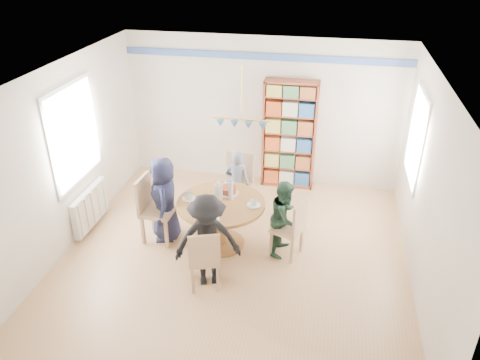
% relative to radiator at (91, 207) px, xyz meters
% --- Properties ---
extents(ground, '(5.00, 5.00, 0.00)m').
position_rel_radiator_xyz_m(ground, '(2.42, -0.30, -0.35)').
color(ground, tan).
extents(room_shell, '(5.00, 5.00, 5.00)m').
position_rel_radiator_xyz_m(room_shell, '(2.16, 0.57, 1.30)').
color(room_shell, white).
rests_on(room_shell, ground).
extents(radiator, '(0.12, 1.00, 0.60)m').
position_rel_radiator_xyz_m(radiator, '(0.00, 0.00, 0.00)').
color(radiator, silver).
rests_on(radiator, ground).
extents(dining_table, '(1.30, 1.30, 0.75)m').
position_rel_radiator_xyz_m(dining_table, '(2.17, -0.08, 0.21)').
color(dining_table, olive).
rests_on(dining_table, ground).
extents(chair_left, '(0.49, 0.49, 1.06)m').
position_rel_radiator_xyz_m(chair_left, '(1.11, -0.12, 0.23)').
color(chair_left, tan).
rests_on(chair_left, ground).
extents(chair_right, '(0.52, 0.52, 0.93)m').
position_rel_radiator_xyz_m(chair_right, '(3.23, -0.14, 0.16)').
color(chair_right, tan).
rests_on(chair_right, ground).
extents(chair_far, '(0.51, 0.51, 1.05)m').
position_rel_radiator_xyz_m(chair_far, '(2.21, 0.92, 0.23)').
color(chair_far, tan).
rests_on(chair_far, ground).
extents(chair_near, '(0.52, 0.52, 0.92)m').
position_rel_radiator_xyz_m(chair_near, '(2.18, -1.08, 0.16)').
color(chair_near, tan).
rests_on(chair_near, ground).
extents(person_left, '(0.61, 0.76, 1.35)m').
position_rel_radiator_xyz_m(person_left, '(1.28, -0.05, 0.33)').
color(person_left, '#181B35').
rests_on(person_left, ground).
extents(person_right, '(0.55, 0.65, 1.16)m').
position_rel_radiator_xyz_m(person_right, '(3.11, -0.04, 0.23)').
color(person_right, '#1B3727').
rests_on(person_right, ground).
extents(person_far, '(0.44, 0.30, 1.15)m').
position_rel_radiator_xyz_m(person_far, '(2.21, 0.85, 0.23)').
color(person_far, gray).
rests_on(person_far, ground).
extents(person_near, '(0.98, 0.75, 1.34)m').
position_rel_radiator_xyz_m(person_near, '(2.20, -0.94, 0.32)').
color(person_near, black).
rests_on(person_near, ground).
extents(bookshelf, '(0.95, 0.29, 2.00)m').
position_rel_radiator_xyz_m(bookshelf, '(2.93, 2.04, 0.64)').
color(bookshelf, brown).
rests_on(bookshelf, ground).
extents(tableware, '(1.18, 1.18, 0.31)m').
position_rel_radiator_xyz_m(tableware, '(2.14, -0.05, 0.47)').
color(tableware, white).
rests_on(tableware, dining_table).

